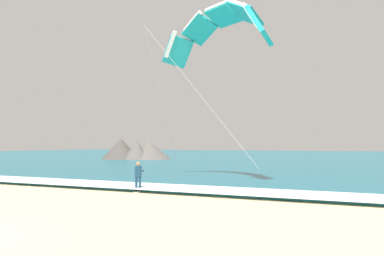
% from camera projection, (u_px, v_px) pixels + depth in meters
% --- Properties ---
extents(sea, '(200.00, 120.00, 0.20)m').
position_uv_depth(sea, '(303.00, 157.00, 76.04)').
color(sea, '#146075').
rests_on(sea, ground).
extents(surf_foam, '(200.00, 3.06, 0.04)m').
position_uv_depth(surf_foam, '(153.00, 187.00, 22.29)').
color(surf_foam, white).
rests_on(surf_foam, sea).
extents(surfboard, '(0.87, 1.47, 0.09)m').
position_uv_depth(surfboard, '(138.00, 191.00, 21.54)').
color(surfboard, white).
rests_on(surfboard, ground).
extents(kitesurfer, '(0.63, 0.63, 1.69)m').
position_uv_depth(kitesurfer, '(138.00, 175.00, 21.60)').
color(kitesurfer, '#143347').
rests_on(kitesurfer, ground).
extents(kite_primary, '(9.07, 7.44, 10.78)m').
position_uv_depth(kite_primary, '(218.00, 27.00, 25.71)').
color(kite_primary, teal).
extents(headland_left, '(11.21, 8.90, 3.55)m').
position_uv_depth(headland_left, '(137.00, 150.00, 61.99)').
color(headland_left, '#56514C').
rests_on(headland_left, ground).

